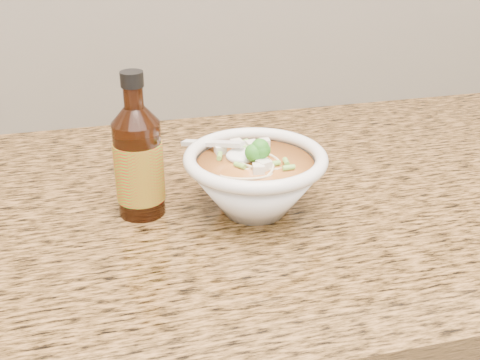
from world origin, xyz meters
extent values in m
cube|color=brown|center=(0.00, 1.68, 0.88)|extent=(4.00, 0.68, 0.04)
cylinder|color=white|center=(0.01, 1.62, 0.90)|extent=(0.08, 0.08, 0.01)
torus|color=white|center=(0.01, 1.62, 0.98)|extent=(0.18, 0.18, 0.02)
torus|color=beige|center=(0.00, 1.61, 0.97)|extent=(0.07, 0.07, 0.00)
torus|color=beige|center=(0.01, 1.64, 0.97)|extent=(0.10, 0.10, 0.00)
torus|color=beige|center=(0.01, 1.61, 0.97)|extent=(0.06, 0.06, 0.00)
torus|color=beige|center=(0.01, 1.62, 0.96)|extent=(0.12, 0.12, 0.00)
torus|color=beige|center=(0.02, 1.61, 0.96)|extent=(0.07, 0.07, 0.00)
torus|color=beige|center=(0.00, 1.63, 0.96)|extent=(0.07, 0.07, 0.00)
torus|color=beige|center=(0.00, 1.61, 0.96)|extent=(0.09, 0.09, 0.00)
cube|color=silver|center=(0.02, 1.64, 0.97)|extent=(0.02, 0.02, 0.01)
cube|color=silver|center=(-0.01, 1.62, 0.97)|extent=(0.02, 0.02, 0.02)
cube|color=silver|center=(0.02, 1.66, 0.97)|extent=(0.02, 0.02, 0.01)
cube|color=silver|center=(0.00, 1.65, 0.97)|extent=(0.01, 0.01, 0.01)
cube|color=silver|center=(0.00, 1.59, 0.97)|extent=(0.01, 0.01, 0.01)
cube|color=silver|center=(-0.01, 1.62, 0.97)|extent=(0.02, 0.02, 0.01)
ellipsoid|color=#196014|center=(0.02, 1.61, 0.99)|extent=(0.03, 0.03, 0.03)
cylinder|color=#7EC14A|center=(0.00, 1.64, 0.97)|extent=(0.02, 0.02, 0.01)
cylinder|color=#7EC14A|center=(-0.02, 1.59, 0.97)|extent=(0.02, 0.02, 0.01)
cylinder|color=#7EC14A|center=(-0.01, 1.67, 0.97)|extent=(0.02, 0.02, 0.01)
cylinder|color=#7EC14A|center=(0.02, 1.58, 0.97)|extent=(0.02, 0.01, 0.01)
cylinder|color=#7EC14A|center=(0.01, 1.65, 0.97)|extent=(0.01, 0.02, 0.01)
cylinder|color=#7EC14A|center=(-0.01, 1.64, 0.97)|extent=(0.02, 0.01, 0.01)
cylinder|color=#7EC14A|center=(0.06, 1.63, 0.97)|extent=(0.01, 0.02, 0.01)
cylinder|color=#7EC14A|center=(0.05, 1.62, 0.97)|extent=(0.02, 0.01, 0.01)
ellipsoid|color=white|center=(0.00, 1.64, 0.97)|extent=(0.04, 0.04, 0.02)
cube|color=white|center=(-0.03, 1.67, 0.98)|extent=(0.07, 0.08, 0.03)
cylinder|color=#331406|center=(-0.13, 1.65, 0.96)|extent=(0.06, 0.06, 0.12)
cylinder|color=#331406|center=(-0.13, 1.65, 1.06)|extent=(0.03, 0.03, 0.03)
cylinder|color=black|center=(-0.13, 1.65, 1.08)|extent=(0.03, 0.03, 0.02)
cylinder|color=red|center=(-0.13, 1.65, 0.96)|extent=(0.07, 0.07, 0.08)
camera|label=1|loc=(-0.17, 0.96, 1.28)|focal=45.00mm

